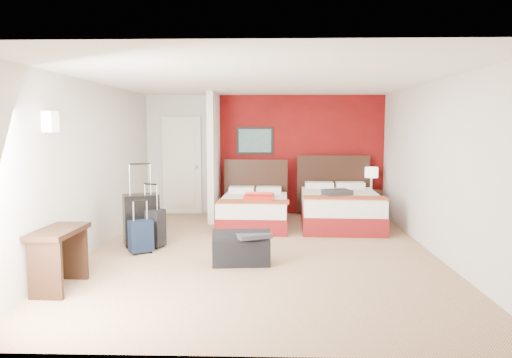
{
  "coord_description": "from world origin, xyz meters",
  "views": [
    {
      "loc": [
        0.13,
        -6.96,
        1.84
      ],
      "look_at": [
        -0.11,
        0.8,
        1.0
      ],
      "focal_mm": 33.89,
      "sensor_mm": 36.0,
      "label": 1
    }
  ],
  "objects_px": {
    "bed_left": "(254,212)",
    "suitcase_navy": "(141,238)",
    "nightstand": "(371,204)",
    "suitcase_charcoal": "(152,229)",
    "bed_right": "(340,210)",
    "suitcase_black": "(141,221)",
    "red_suitcase_open": "(259,196)",
    "desk": "(59,259)",
    "table_lamp": "(371,179)",
    "duffel_bag": "(241,250)"
  },
  "relations": [
    {
      "from": "bed_left",
      "to": "suitcase_navy",
      "type": "distance_m",
      "value": 2.56
    },
    {
      "from": "nightstand",
      "to": "suitcase_charcoal",
      "type": "bearing_deg",
      "value": -148.1
    },
    {
      "from": "bed_right",
      "to": "suitcase_black",
      "type": "xyz_separation_m",
      "value": [
        -3.29,
        -1.66,
        0.09
      ]
    },
    {
      "from": "red_suitcase_open",
      "to": "desk",
      "type": "relative_size",
      "value": 0.85
    },
    {
      "from": "bed_left",
      "to": "table_lamp",
      "type": "bearing_deg",
      "value": 22.8
    },
    {
      "from": "duffel_bag",
      "to": "suitcase_black",
      "type": "bearing_deg",
      "value": 144.8
    },
    {
      "from": "suitcase_black",
      "to": "suitcase_navy",
      "type": "relative_size",
      "value": 1.7
    },
    {
      "from": "suitcase_charcoal",
      "to": "suitcase_navy",
      "type": "distance_m",
      "value": 0.38
    },
    {
      "from": "nightstand",
      "to": "duffel_bag",
      "type": "bearing_deg",
      "value": -126.76
    },
    {
      "from": "duffel_bag",
      "to": "bed_left",
      "type": "bearing_deg",
      "value": 83.01
    },
    {
      "from": "suitcase_navy",
      "to": "duffel_bag",
      "type": "bearing_deg",
      "value": -50.8
    },
    {
      "from": "suitcase_charcoal",
      "to": "desk",
      "type": "bearing_deg",
      "value": -83.15
    },
    {
      "from": "nightstand",
      "to": "suitcase_navy",
      "type": "distance_m",
      "value": 4.88
    },
    {
      "from": "duffel_bag",
      "to": "desk",
      "type": "xyz_separation_m",
      "value": [
        -2.0,
        -1.06,
        0.15
      ]
    },
    {
      "from": "bed_left",
      "to": "red_suitcase_open",
      "type": "distance_m",
      "value": 0.34
    },
    {
      "from": "suitcase_navy",
      "to": "table_lamp",
      "type": "bearing_deg",
      "value": 4.49
    },
    {
      "from": "red_suitcase_open",
      "to": "suitcase_navy",
      "type": "distance_m",
      "value": 2.57
    },
    {
      "from": "table_lamp",
      "to": "desk",
      "type": "bearing_deg",
      "value": -134.76
    },
    {
      "from": "nightstand",
      "to": "table_lamp",
      "type": "bearing_deg",
      "value": 0.0
    },
    {
      "from": "bed_left",
      "to": "red_suitcase_open",
      "type": "xyz_separation_m",
      "value": [
        0.1,
        -0.1,
        0.31
      ]
    },
    {
      "from": "suitcase_navy",
      "to": "bed_right",
      "type": "bearing_deg",
      "value": 1.23
    },
    {
      "from": "nightstand",
      "to": "suitcase_black",
      "type": "xyz_separation_m",
      "value": [
        -4.03,
        -2.48,
        0.11
      ]
    },
    {
      "from": "table_lamp",
      "to": "suitcase_black",
      "type": "bearing_deg",
      "value": -148.4
    },
    {
      "from": "suitcase_charcoal",
      "to": "desk",
      "type": "xyz_separation_m",
      "value": [
        -0.58,
        -1.94,
        0.07
      ]
    },
    {
      "from": "bed_left",
      "to": "red_suitcase_open",
      "type": "relative_size",
      "value": 2.47
    },
    {
      "from": "nightstand",
      "to": "bed_left",
      "type": "bearing_deg",
      "value": -160.46
    },
    {
      "from": "bed_left",
      "to": "desk",
      "type": "xyz_separation_m",
      "value": [
        -2.09,
        -3.58,
        0.08
      ]
    },
    {
      "from": "nightstand",
      "to": "duffel_bag",
      "type": "relative_size",
      "value": 0.73
    },
    {
      "from": "nightstand",
      "to": "suitcase_black",
      "type": "distance_m",
      "value": 4.73
    },
    {
      "from": "bed_left",
      "to": "table_lamp",
      "type": "height_order",
      "value": "table_lamp"
    },
    {
      "from": "bed_right",
      "to": "red_suitcase_open",
      "type": "xyz_separation_m",
      "value": [
        -1.5,
        -0.18,
        0.27
      ]
    },
    {
      "from": "bed_right",
      "to": "suitcase_black",
      "type": "distance_m",
      "value": 3.69
    },
    {
      "from": "red_suitcase_open",
      "to": "duffel_bag",
      "type": "bearing_deg",
      "value": -86.85
    },
    {
      "from": "nightstand",
      "to": "table_lamp",
      "type": "height_order",
      "value": "table_lamp"
    },
    {
      "from": "nightstand",
      "to": "desk",
      "type": "height_order",
      "value": "desk"
    },
    {
      "from": "bed_left",
      "to": "suitcase_black",
      "type": "xyz_separation_m",
      "value": [
        -1.69,
        -1.59,
        0.13
      ]
    },
    {
      "from": "bed_right",
      "to": "duffel_bag",
      "type": "relative_size",
      "value": 2.65
    },
    {
      "from": "suitcase_charcoal",
      "to": "suitcase_navy",
      "type": "bearing_deg",
      "value": -76.92
    },
    {
      "from": "suitcase_charcoal",
      "to": "duffel_bag",
      "type": "relative_size",
      "value": 0.73
    },
    {
      "from": "bed_right",
      "to": "duffel_bag",
      "type": "xyz_separation_m",
      "value": [
        -1.69,
        -2.59,
        -0.11
      ]
    },
    {
      "from": "suitcase_black",
      "to": "suitcase_navy",
      "type": "bearing_deg",
      "value": -99.38
    },
    {
      "from": "nightstand",
      "to": "red_suitcase_open",
      "type": "bearing_deg",
      "value": -157.44
    },
    {
      "from": "bed_right",
      "to": "suitcase_navy",
      "type": "xyz_separation_m",
      "value": [
        -3.19,
        -2.09,
        -0.07
      ]
    },
    {
      "from": "nightstand",
      "to": "table_lamp",
      "type": "distance_m",
      "value": 0.52
    },
    {
      "from": "suitcase_black",
      "to": "duffel_bag",
      "type": "xyz_separation_m",
      "value": [
        1.6,
        -0.93,
        -0.2
      ]
    },
    {
      "from": "bed_right",
      "to": "red_suitcase_open",
      "type": "relative_size",
      "value": 2.84
    },
    {
      "from": "table_lamp",
      "to": "suitcase_navy",
      "type": "xyz_separation_m",
      "value": [
        -3.92,
        -2.9,
        -0.57
      ]
    },
    {
      "from": "nightstand",
      "to": "duffel_bag",
      "type": "distance_m",
      "value": 4.18
    },
    {
      "from": "suitcase_black",
      "to": "suitcase_navy",
      "type": "height_order",
      "value": "suitcase_black"
    },
    {
      "from": "red_suitcase_open",
      "to": "desk",
      "type": "height_order",
      "value": "desk"
    }
  ]
}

